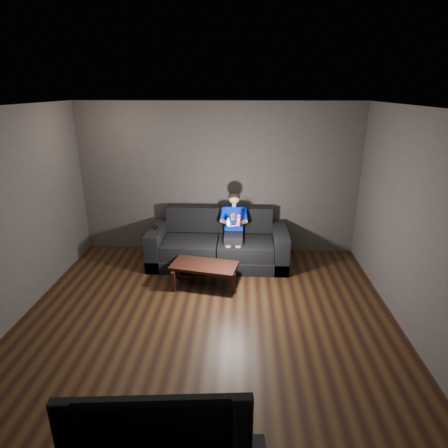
{
  "coord_description": "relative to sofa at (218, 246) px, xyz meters",
  "views": [
    {
      "loc": [
        0.43,
        -4.05,
        2.9
      ],
      "look_at": [
        0.15,
        1.55,
        0.85
      ],
      "focal_mm": 30.0,
      "sensor_mm": 36.0,
      "label": 1
    }
  ],
  "objects": [
    {
      "name": "tv",
      "position": [
        -0.11,
        -4.2,
        0.56
      ],
      "size": [
        1.2,
        0.25,
        0.68
      ],
      "primitive_type": "imported",
      "rotation": [
        0.0,
        0.0,
        0.08
      ],
      "color": "black",
      "rests_on": "media_console"
    },
    {
      "name": "right_wall",
      "position": [
        2.47,
        -1.93,
        1.05
      ],
      "size": [
        0.04,
        5.0,
        2.7
      ],
      "primitive_type": "cube",
      "color": "#383532",
      "rests_on": "ground"
    },
    {
      "name": "floor",
      "position": [
        -0.03,
        -1.93,
        -0.3
      ],
      "size": [
        5.0,
        5.0,
        0.0
      ],
      "primitive_type": "plane",
      "color": "black",
      "rests_on": "ground"
    },
    {
      "name": "coffee_table",
      "position": [
        -0.16,
        -0.86,
        0.02
      ],
      "size": [
        1.07,
        0.68,
        0.36
      ],
      "color": "black",
      "rests_on": "floor"
    },
    {
      "name": "sofa",
      "position": [
        0.0,
        0.0,
        0.0
      ],
      "size": [
        2.36,
        1.02,
        0.91
      ],
      "color": "black",
      "rests_on": "floor"
    },
    {
      "name": "front_wall",
      "position": [
        -0.03,
        -4.43,
        1.05
      ],
      "size": [
        5.0,
        0.04,
        2.7
      ],
      "primitive_type": "cube",
      "color": "#383532",
      "rests_on": "ground"
    },
    {
      "name": "wii_remote_red",
      "position": [
        0.36,
        -0.51,
        0.67
      ],
      "size": [
        0.06,
        0.08,
        0.18
      ],
      "color": "#C11638",
      "rests_on": "child"
    },
    {
      "name": "ceiling",
      "position": [
        -0.03,
        -1.93,
        2.4
      ],
      "size": [
        5.0,
        5.0,
        0.02
      ],
      "primitive_type": "cube",
      "color": "white",
      "rests_on": "back_wall"
    },
    {
      "name": "nunchuk_white",
      "position": [
        0.19,
        -0.5,
        0.63
      ],
      "size": [
        0.06,
        0.09,
        0.14
      ],
      "color": "white",
      "rests_on": "child"
    },
    {
      "name": "back_wall",
      "position": [
        -0.03,
        0.57,
        1.05
      ],
      "size": [
        5.0,
        0.04,
        2.7
      ],
      "primitive_type": "cube",
      "color": "#383532",
      "rests_on": "ground"
    },
    {
      "name": "child",
      "position": [
        0.27,
        -0.07,
        0.46
      ],
      "size": [
        0.46,
        0.57,
        1.14
      ],
      "color": "black",
      "rests_on": "sofa"
    },
    {
      "name": "wii_remote_black",
      "position": [
        -1.06,
        -0.09,
        0.36
      ],
      "size": [
        0.04,
        0.15,
        0.03
      ],
      "color": "black",
      "rests_on": "sofa"
    }
  ]
}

